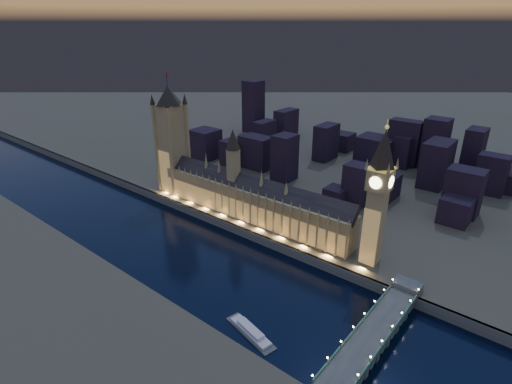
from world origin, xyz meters
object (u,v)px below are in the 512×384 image
Objects in this scene: elizabeth_tower at (379,187)px; river_boat at (250,331)px; victoria_tower at (171,135)px; palace_of_westminster at (250,198)px; westminster_bridge at (376,333)px.

elizabeth_tower is 127.84m from river_boat.
elizabeth_tower reaches higher than river_boat.
palace_of_westminster is at bearing -0.09° from victoria_tower.
elizabeth_tower is (115.66, 0.17, 40.64)m from palace_of_westminster.
victoria_tower reaches higher than palace_of_westminster.
elizabeth_tower is at bearing -0.00° from victoria_tower.
palace_of_westminster is 110.17m from victoria_tower.
palace_of_westminster is 164.44m from westminster_bridge.
victoria_tower is 3.00× the size of river_boat.
victoria_tower is 229.16m from river_boat.
victoria_tower reaches higher than westminster_bridge.
westminster_bridge is (33.92, -65.38, -61.02)m from elizabeth_tower.
elizabeth_tower is 2.66× the size of river_boat.
victoria_tower is 218.00m from elizabeth_tower.
palace_of_westminster reaches higher than river_boat.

